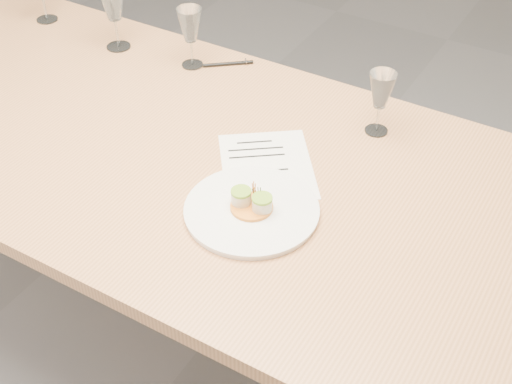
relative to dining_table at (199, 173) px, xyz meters
The scene contains 8 objects.
ground 0.68m from the dining_table, ahead, with size 7.00×7.00×0.00m, color slate.
dining_table is the anchor object (origin of this frame).
dinner_plate 0.29m from the dining_table, 28.55° to the right, with size 0.32×0.32×0.08m.
recipe_sheet 0.20m from the dining_table, 12.83° to the left, with size 0.35×0.37×0.00m.
ballpoint_pen 0.45m from the dining_table, 112.22° to the left, with size 0.13×0.11×0.01m.
wine_glass_1 0.66m from the dining_table, 147.99° to the left, with size 0.09×0.09×0.22m.
wine_glass_2 0.49m from the dining_table, 126.42° to the left, with size 0.07×0.07×0.19m.
wine_glass_3 0.52m from the dining_table, 41.95° to the left, with size 0.07×0.07×0.18m.
Camera 1 is at (0.88, -1.19, 1.86)m, focal length 50.00 mm.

